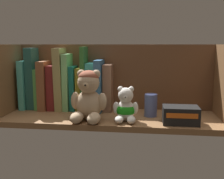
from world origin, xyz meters
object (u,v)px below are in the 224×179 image
at_px(book_3, 47,85).
at_px(book_4, 55,87).
at_px(book_7, 75,88).
at_px(book_8, 80,88).
at_px(teddy_bear_smaller, 126,107).
at_px(book_1, 34,78).
at_px(book_12, 109,87).
at_px(small_product_box, 181,115).
at_px(book_6, 69,81).
at_px(book_11, 100,85).
at_px(book_10, 92,86).
at_px(pillar_candle, 151,105).
at_px(teddy_bear_larger, 88,97).
at_px(book_2, 41,88).
at_px(book_5, 62,79).
at_px(book_0, 27,84).
at_px(book_9, 85,78).

height_order(book_3, book_4, book_3).
distance_m(book_7, book_8, 0.02).
bearing_deg(teddy_bear_smaller, book_3, 155.23).
bearing_deg(book_3, book_1, 180.00).
xyz_separation_m(book_12, small_product_box, (0.26, -0.16, -0.06)).
distance_m(book_6, book_11, 0.13).
bearing_deg(small_product_box, book_10, 153.62).
xyz_separation_m(book_4, pillar_candle, (0.39, -0.08, -0.05)).
bearing_deg(book_3, teddy_bear_larger, -37.61).
height_order(book_3, book_6, book_6).
bearing_deg(book_4, teddy_bear_larger, -42.53).
relative_size(teddy_bear_smaller, pillar_candle, 1.45).
bearing_deg(book_11, pillar_candle, -22.44).
bearing_deg(book_6, small_product_box, -21.10).
distance_m(book_1, teddy_bear_smaller, 0.43).
distance_m(book_2, book_6, 0.12).
xyz_separation_m(book_3, pillar_candle, (0.42, -0.08, -0.06)).
height_order(book_11, pillar_candle, book_11).
bearing_deg(book_3, book_10, 0.00).
relative_size(book_3, book_7, 1.12).
distance_m(book_3, book_8, 0.14).
bearing_deg(book_3, book_5, 0.00).
relative_size(teddy_bear_larger, small_product_box, 1.50).
distance_m(book_10, teddy_bear_smaller, 0.22).
relative_size(book_2, book_5, 0.66).
relative_size(book_5, teddy_bear_larger, 1.41).
bearing_deg(book_6, book_0, 180.00).
relative_size(book_2, small_product_box, 1.40).
distance_m(book_1, book_12, 0.31).
xyz_separation_m(book_11, small_product_box, (0.30, -0.16, -0.07)).
bearing_deg(book_12, book_6, 180.00).
bearing_deg(book_2, book_11, 0.00).
height_order(book_0, book_5, book_5).
xyz_separation_m(book_7, book_9, (0.04, 0.00, 0.04)).
distance_m(book_2, book_4, 0.06).
bearing_deg(small_product_box, book_9, 155.43).
relative_size(book_3, book_5, 0.79).
bearing_deg(book_3, book_4, 0.00).
xyz_separation_m(book_11, teddy_bear_larger, (-0.01, -0.16, -0.02)).
height_order(book_10, teddy_bear_smaller, book_10).
bearing_deg(book_5, book_6, 0.00).
xyz_separation_m(book_0, book_1, (0.03, 0.00, 0.03)).
height_order(book_1, book_8, book_1).
bearing_deg(book_6, book_10, 0.00).
height_order(book_7, book_8, book_7).
bearing_deg(book_1, book_5, 0.00).
distance_m(book_7, pillar_candle, 0.32).
distance_m(book_2, book_5, 0.10).
distance_m(book_0, book_9, 0.25).
xyz_separation_m(book_3, book_11, (0.22, 0.00, 0.00)).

